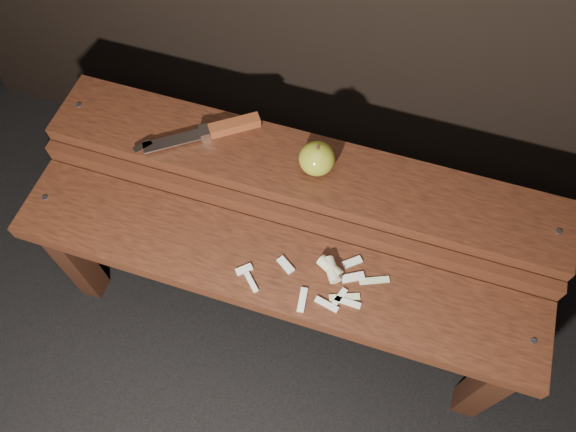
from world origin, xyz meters
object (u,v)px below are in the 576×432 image
(bench_front_tier, at_px, (272,281))
(apple, at_px, (317,159))
(knife, at_px, (218,129))
(bench_rear_tier, at_px, (302,186))

(bench_front_tier, xyz_separation_m, apple, (0.03, 0.23, 0.18))
(knife, bearing_deg, bench_front_tier, -50.51)
(apple, xyz_separation_m, knife, (-0.24, 0.03, -0.02))
(bench_front_tier, relative_size, apple, 14.21)
(bench_front_tier, distance_m, apple, 0.30)
(apple, bearing_deg, bench_front_tier, -97.63)
(bench_rear_tier, xyz_separation_m, apple, (0.03, 0.00, 0.12))
(bench_rear_tier, xyz_separation_m, knife, (-0.21, 0.03, 0.10))
(bench_front_tier, bearing_deg, apple, 82.37)
(apple, bearing_deg, bench_rear_tier, -172.06)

